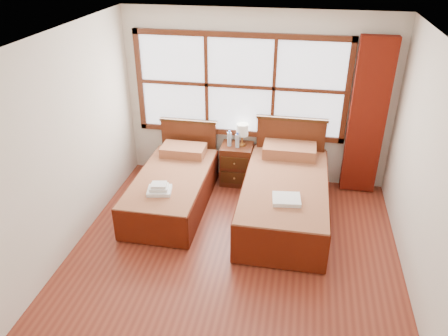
# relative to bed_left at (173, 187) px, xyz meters

# --- Properties ---
(floor) EXTENTS (4.50, 4.50, 0.00)m
(floor) POSITION_rel_bed_left_xyz_m (1.04, -1.20, -0.29)
(floor) COLOR maroon
(floor) RESTS_ON ground
(ceiling) EXTENTS (4.50, 4.50, 0.00)m
(ceiling) POSITION_rel_bed_left_xyz_m (1.04, -1.20, 2.31)
(ceiling) COLOR white
(ceiling) RESTS_ON wall_back
(wall_back) EXTENTS (4.00, 0.00, 4.00)m
(wall_back) POSITION_rel_bed_left_xyz_m (1.04, 1.05, 1.01)
(wall_back) COLOR silver
(wall_back) RESTS_ON floor
(wall_left) EXTENTS (0.00, 4.50, 4.50)m
(wall_left) POSITION_rel_bed_left_xyz_m (-0.96, -1.20, 1.01)
(wall_left) COLOR silver
(wall_left) RESTS_ON floor
(wall_right) EXTENTS (0.00, 4.50, 4.50)m
(wall_right) POSITION_rel_bed_left_xyz_m (3.04, -1.20, 1.01)
(wall_right) COLOR silver
(wall_right) RESTS_ON floor
(window) EXTENTS (3.16, 0.06, 1.56)m
(window) POSITION_rel_bed_left_xyz_m (0.79, 1.01, 1.21)
(window) COLOR white
(window) RESTS_ON wall_back
(curtain) EXTENTS (0.50, 0.16, 2.30)m
(curtain) POSITION_rel_bed_left_xyz_m (2.64, 0.91, 0.88)
(curtain) COLOR maroon
(curtain) RESTS_ON wall_back
(bed_left) EXTENTS (0.97, 1.99, 0.94)m
(bed_left) POSITION_rel_bed_left_xyz_m (0.00, 0.00, 0.00)
(bed_left) COLOR #3D200C
(bed_left) RESTS_ON floor
(bed_right) EXTENTS (1.12, 2.17, 1.09)m
(bed_right) POSITION_rel_bed_left_xyz_m (1.59, -0.00, 0.05)
(bed_right) COLOR #3D200C
(bed_right) RESTS_ON floor
(nightstand) EXTENTS (0.47, 0.47, 0.63)m
(nightstand) POSITION_rel_bed_left_xyz_m (0.79, 0.80, 0.03)
(nightstand) COLOR #4F2211
(nightstand) RESTS_ON floor
(towels_left) EXTENTS (0.35, 0.32, 0.13)m
(towels_left) POSITION_rel_bed_left_xyz_m (-0.02, -0.51, 0.27)
(towels_left) COLOR white
(towels_left) RESTS_ON bed_left
(towels_right) EXTENTS (0.37, 0.33, 0.05)m
(towels_right) POSITION_rel_bed_left_xyz_m (1.62, -0.56, 0.32)
(towels_right) COLOR white
(towels_right) RESTS_ON bed_right
(lamp) EXTENTS (0.18, 0.18, 0.35)m
(lamp) POSITION_rel_bed_left_xyz_m (0.87, 0.83, 0.59)
(lamp) COLOR #C78B3F
(lamp) RESTS_ON nightstand
(bottle_near) EXTENTS (0.07, 0.07, 0.25)m
(bottle_near) POSITION_rel_bed_left_xyz_m (0.68, 0.78, 0.46)
(bottle_near) COLOR #A9C0D9
(bottle_near) RESTS_ON nightstand
(bottle_far) EXTENTS (0.06, 0.06, 0.24)m
(bottle_far) POSITION_rel_bed_left_xyz_m (0.80, 0.75, 0.45)
(bottle_far) COLOR #A9C0D9
(bottle_far) RESTS_ON nightstand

